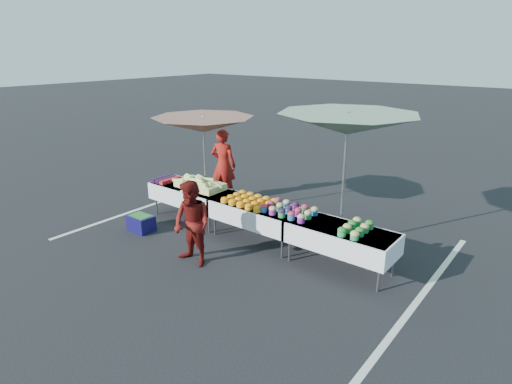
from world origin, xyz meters
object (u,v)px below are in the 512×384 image
Objects in this scene: customer at (192,224)px; umbrella_left at (203,125)px; table_left at (191,194)px; umbrella_right at (347,125)px; vendor at (223,165)px; storage_bin at (141,223)px; table_right at (341,237)px; table_center at (256,213)px.

customer is 0.66× the size of umbrella_left.
umbrella_left is at bearing 80.78° from table_left.
customer is 0.58× the size of umbrella_right.
umbrella_left is 3.16m from umbrella_right.
storage_bin is (-0.04, -2.48, -0.71)m from vendor.
vendor is 1.56m from umbrella_left.
umbrella_right is (-0.41, 0.80, 1.72)m from table_right.
table_center and table_right have the same top height.
umbrella_right reaches higher than storage_bin.
umbrella_left reaches higher than customer.
umbrella_right is at bearing 28.11° from storage_bin.
table_center is 0.82× the size of umbrella_left.
table_right is 0.82× the size of umbrella_left.
table_right is 4.11m from storage_bin.
table_center is 2.44m from storage_bin.
table_right is at bearing 15.41° from storage_bin.
storage_bin is (-3.95, -1.08, -0.41)m from table_right.
customer reaches higher than table_right.
umbrella_left is at bearing 173.54° from table_right.
storage_bin is (-1.87, 0.32, -0.57)m from customer.
table_left is 1.49m from umbrella_left.
customer is (1.52, -1.40, 0.16)m from table_left.
table_right is at bearing -62.70° from umbrella_right.
vendor is (-0.31, 1.40, 0.30)m from table_left.
table_right is at bearing 36.28° from customer.
table_left is at bearing 180.00° from table_center.
table_left is 3.71m from umbrella_right.
umbrella_left is (-1.46, 1.80, 1.27)m from customer.
umbrella_right is (3.49, -0.60, 1.43)m from vendor.
table_left is 0.82× the size of umbrella_left.
umbrella_right is (1.66, 2.20, 1.56)m from customer.
table_right is 0.73× the size of umbrella_right.
table_center is at bearing 26.84° from storage_bin.
umbrella_right reaches higher than umbrella_left.
storage_bin is (-2.15, -1.08, -0.41)m from table_center.
umbrella_left reaches higher than storage_bin.
table_left reaches higher than storage_bin.
table_left and table_center have the same top height.
umbrella_right is 5.00× the size of storage_bin.
table_center reaches higher than storage_bin.
umbrella_right is at bearing 14.09° from table_left.
table_right is 2.51m from customer.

